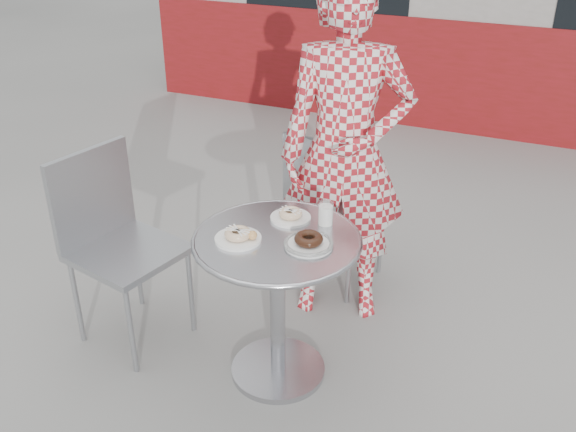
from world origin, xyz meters
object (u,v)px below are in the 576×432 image
at_px(plate_checker, 309,242).
at_px(milk_cup, 326,214).
at_px(chair_left, 131,285).
at_px(seated_person, 345,154).
at_px(plate_near, 239,236).
at_px(plate_far, 291,215).
at_px(chair_far, 336,236).
at_px(bistro_table, 277,273).

distance_m(plate_checker, milk_cup, 0.21).
bearing_deg(chair_left, seated_person, -39.43).
distance_m(seated_person, plate_near, 0.77).
bearing_deg(plate_far, chair_far, 91.78).
xyz_separation_m(chair_left, plate_near, (0.65, -0.05, 0.46)).
distance_m(plate_near, milk_cup, 0.40).
bearing_deg(seated_person, plate_far, -118.44).
bearing_deg(bistro_table, chair_left, -177.76).
xyz_separation_m(bistro_table, chair_left, (-0.79, -0.03, -0.26)).
xyz_separation_m(bistro_table, plate_checker, (0.15, -0.01, 0.20)).
bearing_deg(chair_far, milk_cup, 116.01).
distance_m(plate_far, plate_checker, 0.25).
xyz_separation_m(chair_left, plate_far, (0.78, 0.21, 0.46)).
height_order(chair_far, plate_far, chair_far).
relative_size(plate_near, plate_checker, 0.95).
distance_m(seated_person, plate_far, 0.50).
height_order(bistro_table, plate_far, plate_far).
height_order(plate_far, plate_checker, plate_checker).
bearing_deg(bistro_table, plate_checker, -2.62).
xyz_separation_m(plate_near, plate_checker, (0.29, 0.08, -0.00)).
bearing_deg(bistro_table, plate_near, -149.11).
bearing_deg(milk_cup, chair_left, -166.28).
xyz_separation_m(plate_far, plate_checker, (0.16, -0.19, -0.00)).
height_order(chair_far, chair_left, chair_left).
bearing_deg(milk_cup, plate_far, -173.51).
bearing_deg(milk_cup, plate_checker, -89.16).
height_order(bistro_table, plate_checker, plate_checker).
height_order(chair_far, plate_checker, chair_far).
relative_size(bistro_table, milk_cup, 6.86).
bearing_deg(seated_person, milk_cup, -98.71).
distance_m(chair_far, plate_near, 1.07).
bearing_deg(plate_near, bistro_table, 30.89).
bearing_deg(bistro_table, seated_person, 83.37).
bearing_deg(seated_person, chair_left, -159.43).
distance_m(bistro_table, chair_left, 0.83).
relative_size(seated_person, plate_near, 8.98).
bearing_deg(chair_far, chair_left, 61.19).
relative_size(plate_far, plate_checker, 0.87).
bearing_deg(bistro_table, chair_far, 92.40).
xyz_separation_m(plate_checker, milk_cup, (-0.00, 0.20, 0.03)).
xyz_separation_m(chair_far, chair_left, (-0.75, -0.90, 0.01)).
bearing_deg(plate_checker, chair_left, -178.53).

